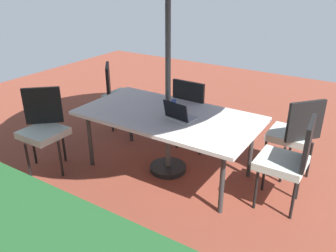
# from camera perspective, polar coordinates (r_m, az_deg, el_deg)

# --- Properties ---
(ground_plane) EXTENTS (10.00, 10.00, 0.02)m
(ground_plane) POSITION_cam_1_polar(r_m,az_deg,el_deg) (4.27, -0.00, -7.37)
(ground_plane) COLOR brown
(dining_table) EXTENTS (2.05, 1.09, 0.74)m
(dining_table) POSITION_cam_1_polar(r_m,az_deg,el_deg) (3.95, -0.00, 1.34)
(dining_table) COLOR silver
(dining_table) RESTS_ON ground_plane
(chair_south) EXTENTS (0.46, 0.46, 0.98)m
(chair_south) POSITION_cam_1_polar(r_m,az_deg,el_deg) (4.56, 4.21, 2.63)
(chair_south) COLOR silver
(chair_south) RESTS_ON ground_plane
(chair_southeast) EXTENTS (0.58, 0.58, 0.98)m
(chair_southeast) POSITION_cam_1_polar(r_m,az_deg,el_deg) (5.28, -8.10, 5.51)
(chair_southeast) COLOR silver
(chair_southeast) RESTS_ON ground_plane
(chair_southwest) EXTENTS (0.59, 0.58, 0.98)m
(chair_southwest) POSITION_cam_1_polar(r_m,az_deg,el_deg) (4.17, 20.08, -1.01)
(chair_southwest) COLOR silver
(chair_southwest) RESTS_ON ground_plane
(chair_west) EXTENTS (0.48, 0.47, 0.98)m
(chair_west) POSITION_cam_1_polar(r_m,az_deg,el_deg) (3.59, 19.27, -5.09)
(chair_west) COLOR silver
(chair_west) RESTS_ON ground_plane
(chair_northeast) EXTENTS (0.59, 0.59, 0.98)m
(chair_northeast) POSITION_cam_1_polar(r_m,az_deg,el_deg) (4.34, -19.85, 0.00)
(chair_northeast) COLOR silver
(chair_northeast) RESTS_ON ground_plane
(laptop) EXTENTS (0.35, 0.29, 0.21)m
(laptop) POSITION_cam_1_polar(r_m,az_deg,el_deg) (3.78, 1.94, 1.82)
(laptop) COLOR #B7B7BC
(laptop) RESTS_ON dining_table
(cup) EXTENTS (0.06, 0.06, 0.10)m
(cup) POSITION_cam_1_polar(r_m,az_deg,el_deg) (4.11, 0.96, 3.72)
(cup) COLOR #334C99
(cup) RESTS_ON dining_table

